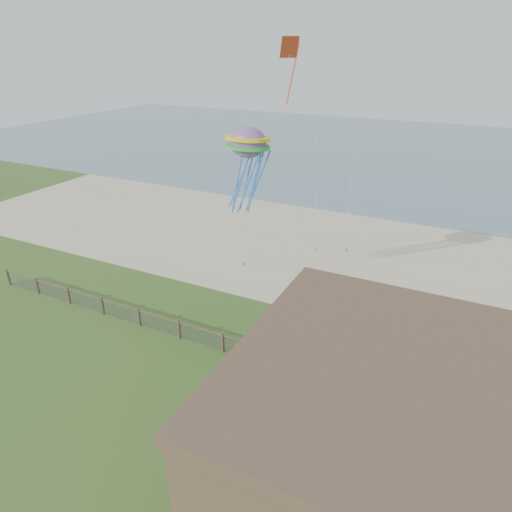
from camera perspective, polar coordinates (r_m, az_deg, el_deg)
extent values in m
plane|color=#3A5E20|center=(23.07, -12.09, -19.59)|extent=(160.00, 160.00, 0.00)
cube|color=#C4B98D|center=(39.48, 7.60, 0.84)|extent=(72.00, 20.00, 0.02)
cube|color=slate|center=(80.71, 18.31, 12.31)|extent=(160.00, 68.00, 0.02)
cube|color=#4E3D29|center=(16.95, 25.84, -25.80)|extent=(15.00, 10.00, 7.00)
cube|color=#51392E|center=(23.47, 25.00, -20.08)|extent=(15.00, 2.00, 0.50)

